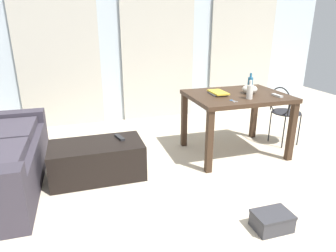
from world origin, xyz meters
TOP-DOWN VIEW (x-y plane):
  - ground_plane at (0.00, 1.43)m, footprint 8.77×8.77m
  - wall_back at (0.00, 3.65)m, footprint 6.24×0.10m
  - curtains at (0.00, 3.57)m, footprint 4.44×0.03m
  - coffee_table at (-1.23, 1.65)m, footprint 0.99×0.54m
  - craft_table at (0.52, 1.79)m, footprint 1.19×0.91m
  - wire_chair at (1.28, 1.85)m, footprint 0.39×0.40m
  - bottle_near at (0.53, 1.54)m, footprint 0.07×0.07m
  - bottle_far at (0.86, 2.06)m, footprint 0.07×0.07m
  - bowl at (0.68, 1.78)m, footprint 0.19×0.19m
  - book_stack at (0.28, 1.85)m, footprint 0.19×0.29m
  - tv_remote_on_table at (0.91, 1.54)m, footprint 0.05×0.16m
  - scissors at (0.30, 1.51)m, footprint 0.06×0.11m
  - tv_remote_primary at (-0.97, 1.72)m, footprint 0.09×0.19m
  - shoebox at (0.06, 0.31)m, footprint 0.31×0.22m

SIDE VIEW (x-z plane):
  - ground_plane at x=0.00m, z-range 0.00..0.00m
  - shoebox at x=0.06m, z-range 0.00..0.15m
  - coffee_table at x=-1.23m, z-range 0.00..0.39m
  - tv_remote_primary at x=-0.97m, z-range 0.39..0.42m
  - wire_chair at x=1.28m, z-range 0.11..0.92m
  - craft_table at x=0.52m, z-range 0.28..1.07m
  - scissors at x=0.30m, z-range 0.78..0.79m
  - tv_remote_on_table at x=0.91m, z-range 0.78..0.80m
  - book_stack at x=0.28m, z-range 0.78..0.82m
  - bowl at x=0.68m, z-range 0.78..0.89m
  - bottle_far at x=0.86m, z-range 0.76..0.96m
  - bottle_near at x=0.53m, z-range 0.76..0.98m
  - curtains at x=0.00m, z-range 0.00..2.05m
  - wall_back at x=0.00m, z-range 0.00..2.42m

